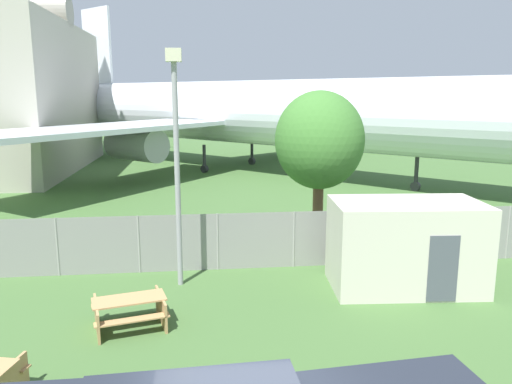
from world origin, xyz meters
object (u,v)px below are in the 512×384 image
at_px(airplane, 244,113).
at_px(picnic_bench_near_cabin, 130,309).
at_px(tree_near_hangar, 319,141).
at_px(portable_cabin, 406,245).

bearing_deg(airplane, picnic_bench_near_cabin, -56.19).
distance_m(airplane, tree_near_hangar, 19.66).
xyz_separation_m(airplane, picnic_bench_near_cabin, (-5.14, -25.75, -3.85)).
xyz_separation_m(portable_cabin, picnic_bench_near_cabin, (-7.85, -1.77, -0.84)).
height_order(portable_cabin, tree_near_hangar, tree_near_hangar).
height_order(airplane, picnic_bench_near_cabin, airplane).
relative_size(portable_cabin, picnic_bench_near_cabin, 2.19).
distance_m(airplane, picnic_bench_near_cabin, 26.54).
relative_size(airplane, portable_cabin, 8.61).
distance_m(picnic_bench_near_cabin, tree_near_hangar, 9.42).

